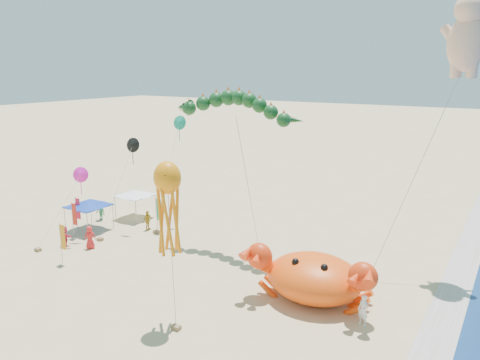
% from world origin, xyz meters
% --- Properties ---
extents(ground, '(320.00, 320.00, 0.00)m').
position_xyz_m(ground, '(0.00, 0.00, 0.00)').
color(ground, '#D1B784').
rests_on(ground, ground).
extents(foam_strip, '(320.00, 320.00, 0.00)m').
position_xyz_m(foam_strip, '(12.00, 0.00, 0.01)').
color(foam_strip, silver).
rests_on(foam_strip, ground).
extents(crab_inflatable, '(8.15, 5.41, 3.57)m').
position_xyz_m(crab_inflatable, '(4.58, 0.00, 1.57)').
color(crab_inflatable, '#FF4F0D').
rests_on(crab_inflatable, ground).
extents(dragon_kite, '(10.31, 3.42, 12.18)m').
position_xyz_m(dragon_kite, '(-4.33, 4.95, 11.04)').
color(dragon_kite, '#103D18').
rests_on(dragon_kite, ground).
extents(cherub_kite, '(5.39, 6.46, 18.93)m').
position_xyz_m(cherub_kite, '(10.70, 9.54, 16.37)').
color(cherub_kite, '#FFC09B').
rests_on(cherub_kite, ground).
extents(octopus_kite, '(1.90, 1.62, 9.33)m').
position_xyz_m(octopus_kite, '(-1.40, -6.45, 7.11)').
color(octopus_kite, orange).
rests_on(octopus_kite, ground).
extents(canopy_blue, '(3.48, 3.48, 2.71)m').
position_xyz_m(canopy_blue, '(-17.61, 1.67, 2.44)').
color(canopy_blue, gray).
rests_on(canopy_blue, ground).
extents(canopy_white, '(3.23, 3.23, 2.71)m').
position_xyz_m(canopy_white, '(-16.55, 6.41, 2.44)').
color(canopy_white, gray).
rests_on(canopy_white, ground).
extents(feather_flags, '(6.83, 8.94, 3.20)m').
position_xyz_m(feather_flags, '(-15.10, 0.13, 2.01)').
color(feather_flags, gray).
rests_on(feather_flags, ground).
extents(beachgoers, '(28.04, 7.36, 1.87)m').
position_xyz_m(beachgoers, '(-13.35, 0.84, 0.89)').
color(beachgoers, '#CC2045').
rests_on(beachgoers, ground).
extents(small_kites, '(5.67, 11.27, 10.04)m').
position_xyz_m(small_kites, '(-14.06, 3.59, 6.77)').
color(small_kites, black).
rests_on(small_kites, ground).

